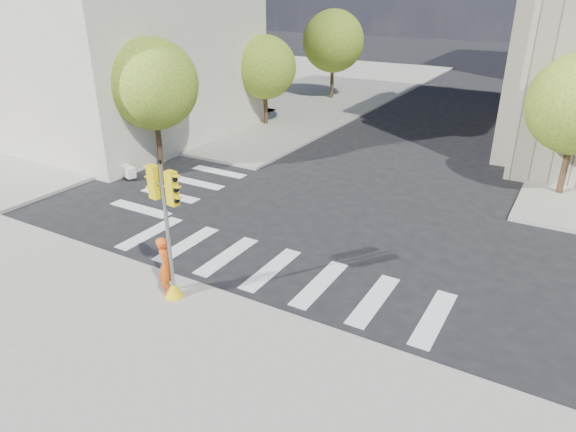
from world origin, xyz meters
name	(u,v)px	position (x,y,z in m)	size (l,w,h in m)	color
ground	(303,246)	(0.00, 0.00, 0.00)	(160.00, 160.00, 0.00)	black
sidewalk_far_left	(249,84)	(-20.00, 26.00, 0.07)	(28.00, 40.00, 0.15)	gray
classical_building	(80,23)	(-20.00, 8.00, 6.44)	(19.00, 15.00, 12.70)	beige
tree_lw_near	(153,84)	(-10.50, 4.00, 4.20)	(4.40, 4.40, 6.41)	#382616
tree_lw_mid	(265,67)	(-10.50, 14.00, 3.76)	(4.00, 4.00, 5.77)	#382616
tree_lw_far	(333,41)	(-10.50, 24.00, 4.54)	(4.80, 4.80, 6.95)	#382616
traffic_signal	(169,243)	(-1.59, -5.00, 1.93)	(1.08, 0.56, 4.23)	#E1BD0B
photographer	(166,266)	(-1.86, -4.94, 1.08)	(0.68, 0.45, 1.86)	#D95214
planter_wall	(108,159)	(-13.00, 2.74, 0.40)	(6.00, 0.40, 0.50)	silver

